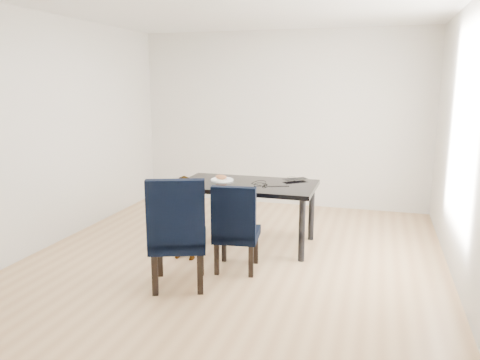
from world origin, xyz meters
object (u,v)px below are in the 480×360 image
(dining_table, at_px, (247,214))
(chair_right, at_px, (237,227))
(child, at_px, (185,218))
(laptop, at_px, (293,179))
(plate, at_px, (222,180))
(chair_left, at_px, (178,231))

(dining_table, height_order, chair_right, chair_right)
(child, distance_m, laptop, 1.46)
(plate, relative_size, laptop, 0.92)
(dining_table, distance_m, chair_left, 1.36)
(child, bearing_deg, chair_left, -75.18)
(child, distance_m, plate, 0.80)
(dining_table, height_order, plate, plate)
(plate, distance_m, laptop, 0.87)
(plate, bearing_deg, child, -105.12)
(child, bearing_deg, chair_right, -14.83)
(plate, height_order, laptop, laptop)
(dining_table, relative_size, chair_left, 1.47)
(child, height_order, plate, child)
(dining_table, relative_size, chair_right, 1.73)
(chair_right, height_order, child, same)
(chair_right, relative_size, plate, 3.35)
(child, bearing_deg, plate, 71.52)
(chair_right, relative_size, laptop, 3.08)
(chair_left, xyz_separation_m, laptop, (0.80, 1.66, 0.22))
(dining_table, relative_size, plate, 5.81)
(chair_left, height_order, laptop, chair_left)
(chair_left, distance_m, laptop, 1.86)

